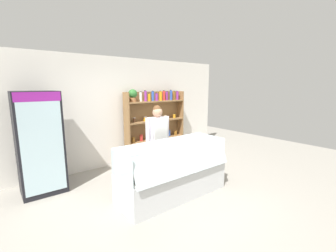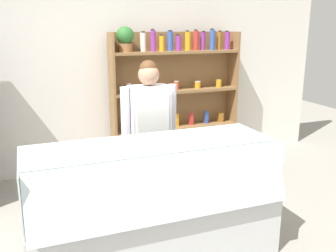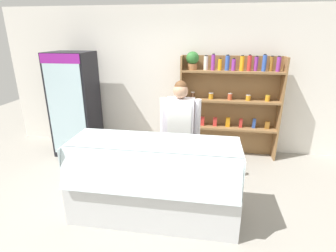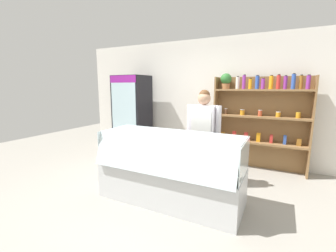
{
  "view_description": "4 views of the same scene",
  "coord_description": "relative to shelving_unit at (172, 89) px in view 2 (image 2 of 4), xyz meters",
  "views": [
    {
      "loc": [
        -2.43,
        -3.01,
        2.01
      ],
      "look_at": [
        0.21,
        0.35,
        1.24
      ],
      "focal_mm": 24.0,
      "sensor_mm": 36.0,
      "label": 1
    },
    {
      "loc": [
        -0.87,
        -2.72,
        1.93
      ],
      "look_at": [
        0.35,
        0.47,
        1.01
      ],
      "focal_mm": 40.0,
      "sensor_mm": 36.0,
      "label": 2
    },
    {
      "loc": [
        0.65,
        -2.78,
        2.22
      ],
      "look_at": [
        0.14,
        0.46,
        1.05
      ],
      "focal_mm": 28.0,
      "sensor_mm": 36.0,
      "label": 3
    },
    {
      "loc": [
        1.41,
        -2.75,
        1.65
      ],
      "look_at": [
        -0.27,
        0.52,
        1.01
      ],
      "focal_mm": 24.0,
      "sensor_mm": 36.0,
      "label": 4
    }
  ],
  "objects": [
    {
      "name": "back_wall",
      "position": [
        -0.98,
        0.26,
        0.26
      ],
      "size": [
        6.8,
        0.1,
        2.7
      ],
      "primitive_type": "cube",
      "color": "white",
      "rests_on": "ground"
    },
    {
      "name": "shop_clerk",
      "position": [
        -0.72,
        -1.21,
        -0.15
      ],
      "size": [
        0.58,
        0.25,
        1.61
      ],
      "color": "#383D51",
      "rests_on": "ground"
    },
    {
      "name": "shelving_unit",
      "position": [
        0.0,
        0.0,
        0.0
      ],
      "size": [
        1.78,
        0.29,
        1.92
      ],
      "color": "olive",
      "rests_on": "ground"
    },
    {
      "name": "deli_display_case",
      "position": [
        -0.95,
        -1.99,
        -0.78
      ],
      "size": [
        2.05,
        0.81,
        1.01
      ],
      "color": "silver",
      "rests_on": "ground"
    }
  ]
}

